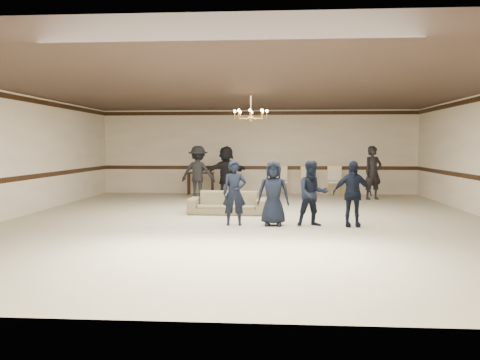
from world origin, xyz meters
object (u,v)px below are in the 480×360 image
object	(u,v)px
settee	(227,203)
console_table	(201,183)
adult_left	(198,173)
adult_right	(373,173)
boy_a	(234,193)
boy_b	(273,193)
banquet_chair_right	(335,182)
banquet_chair_left	(280,181)
boy_d	(352,194)
chandelier	(251,106)
boy_c	(312,193)
banquet_chair_mid	(308,181)
adult_mid	(226,172)

from	to	relation	value
settee	console_table	size ratio (longest dim) A/B	2.06
adult_left	adult_right	bearing A→B (deg)	-168.97
boy_a	boy_b	distance (m)	0.90
adult_left	adult_right	xyz separation A→B (m)	(6.00, 0.30, 0.00)
boy_a	banquet_chair_right	bearing A→B (deg)	60.24
adult_left	banquet_chair_left	bearing A→B (deg)	-146.30
boy_d	adult_right	distance (m)	6.04
boy_d	console_table	world-z (taller)	boy_d
chandelier	console_table	bearing A→B (deg)	111.50
boy_d	banquet_chair_right	size ratio (longest dim) A/B	1.41
boy_c	banquet_chair_right	world-z (taller)	boy_c
boy_b	settee	world-z (taller)	boy_b
adult_right	banquet_chair_right	xyz separation A→B (m)	(-1.15, 1.06, -0.38)
banquet_chair_right	console_table	size ratio (longest dim) A/B	1.06
chandelier	boy_a	xyz separation A→B (m)	(-0.30, -1.61, -2.12)
settee	banquet_chair_right	xyz separation A→B (m)	(3.49, 5.00, 0.23)
boy_c	boy_d	size ratio (longest dim) A/B	1.00
boy_a	adult_right	bearing A→B (deg)	48.39
console_table	banquet_chair_mid	bearing A→B (deg)	0.74
adult_right	banquet_chair_mid	size ratio (longest dim) A/B	1.72
settee	adult_mid	distance (m)	4.41
boy_c	boy_b	bearing A→B (deg)	169.43
banquet_chair_mid	adult_mid	bearing A→B (deg)	-171.84
boy_c	banquet_chair_mid	distance (m)	6.90
adult_mid	console_table	world-z (taller)	adult_mid
boy_a	boy_d	size ratio (longest dim) A/B	1.00
adult_mid	console_table	size ratio (longest dim) A/B	1.81
boy_a	settee	bearing A→B (deg)	95.11
chandelier	boy_c	xyz separation A→B (m)	(1.50, -1.61, -2.12)
boy_c	adult_mid	size ratio (longest dim) A/B	0.82
chandelier	banquet_chair_mid	size ratio (longest dim) A/B	0.88
adult_right	banquet_chair_left	size ratio (longest dim) A/B	1.72
boy_d	banquet_chair_left	world-z (taller)	boy_d
adult_right	boy_d	bearing A→B (deg)	-129.88
boy_a	boy_d	bearing A→B (deg)	-5.21
settee	adult_right	bearing A→B (deg)	42.18
boy_b	boy_d	xyz separation A→B (m)	(1.80, 0.00, 0.00)
boy_a	adult_left	xyz separation A→B (m)	(-1.71, 5.52, 0.17)
boy_b	banquet_chair_mid	size ratio (longest dim) A/B	1.41
chandelier	banquet_chair_right	size ratio (longest dim) A/B	0.88
boy_b	console_table	bearing A→B (deg)	112.50
boy_d	adult_mid	xyz separation A→B (m)	(-3.51, 6.22, 0.17)
adult_left	banquet_chair_mid	bearing A→B (deg)	-152.35
chandelier	adult_left	size ratio (longest dim) A/B	0.51
boy_d	banquet_chair_mid	xyz separation A→B (m)	(-0.56, 6.88, -0.22)
banquet_chair_left	console_table	bearing A→B (deg)	175.14
boy_b	adult_right	xyz separation A→B (m)	(3.39, 5.82, 0.17)
chandelier	boy_c	bearing A→B (deg)	-47.08
adult_left	boy_c	bearing A→B (deg)	130.60
boy_c	adult_right	distance (m)	6.33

